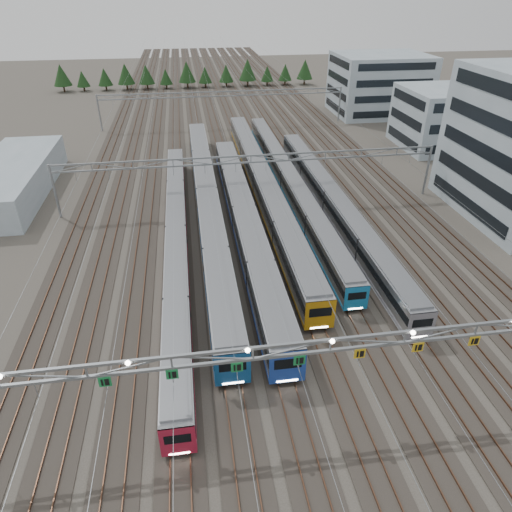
{
  "coord_description": "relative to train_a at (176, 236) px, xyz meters",
  "views": [
    {
      "loc": [
        -8.96,
        -23.36,
        29.56
      ],
      "look_at": [
        -2.44,
        19.14,
        3.5
      ],
      "focal_mm": 32.0,
      "sensor_mm": 36.0,
      "label": 1
    }
  ],
  "objects": [
    {
      "name": "gantry_mid",
      "position": [
        11.25,
        12.0,
        4.47
      ],
      "size": [
        56.36,
        0.36,
        8.0
      ],
      "color": "gray",
      "rests_on": "ground"
    },
    {
      "name": "treeline",
      "position": [
        4.05,
        102.79,
        2.31
      ],
      "size": [
        81.2,
        5.6,
        7.02
      ],
      "color": "#332114",
      "rests_on": "ground"
    },
    {
      "name": "gantry_far",
      "position": [
        11.25,
        57.0,
        4.47
      ],
      "size": [
        56.36,
        0.36,
        8.0
      ],
      "color": "gray",
      "rests_on": "ground"
    },
    {
      "name": "west_shed",
      "position": [
        -25.57,
        22.04,
        0.56
      ],
      "size": [
        10.0,
        30.0,
        4.96
      ],
      "primitive_type": "cube",
      "color": "#91A4AD",
      "rests_on": "ground"
    },
    {
      "name": "ground",
      "position": [
        11.25,
        -28.0,
        -1.92
      ],
      "size": [
        400.0,
        400.0,
        0.0
      ],
      "primitive_type": "plane",
      "color": "#47423A",
      "rests_on": "ground"
    },
    {
      "name": "train_b",
      "position": [
        4.5,
        10.0,
        0.33
      ],
      "size": [
        3.07,
        68.92,
        4.0
      ],
      "color": "black",
      "rests_on": "ground"
    },
    {
      "name": "train_a",
      "position": [
        0.0,
        0.0,
        0.0
      ],
      "size": [
        2.57,
        60.77,
        3.34
      ],
      "color": "black",
      "rests_on": "ground"
    },
    {
      "name": "depot_bldg_north",
      "position": [
        51.26,
        63.15,
        5.17
      ],
      "size": [
        22.0,
        18.0,
        14.17
      ],
      "primitive_type": "cube",
      "color": "#91A4AD",
      "rests_on": "ground"
    },
    {
      "name": "train_e",
      "position": [
        18.0,
        16.47,
        0.02
      ],
      "size": [
        2.6,
        65.41,
        3.37
      ],
      "color": "black",
      "rests_on": "ground"
    },
    {
      "name": "gantry_near",
      "position": [
        11.2,
        -28.12,
        5.17
      ],
      "size": [
        56.36,
        0.61,
        8.08
      ],
      "color": "gray",
      "rests_on": "ground"
    },
    {
      "name": "train_f",
      "position": [
        22.5,
        7.07,
        0.09
      ],
      "size": [
        2.71,
        56.79,
        3.52
      ],
      "color": "black",
      "rests_on": "ground"
    },
    {
      "name": "train_c",
      "position": [
        9.0,
        3.0,
        0.38
      ],
      "size": [
        3.13,
        55.81,
        4.09
      ],
      "color": "black",
      "rests_on": "ground"
    },
    {
      "name": "track_bed",
      "position": [
        11.25,
        72.0,
        -0.43
      ],
      "size": [
        54.0,
        260.0,
        5.42
      ],
      "color": "#2D2823",
      "rests_on": "ground"
    },
    {
      "name": "train_d",
      "position": [
        13.5,
        15.03,
        0.29
      ],
      "size": [
        3.0,
        67.35,
        3.92
      ],
      "color": "black",
      "rests_on": "ground"
    },
    {
      "name": "depot_bldg_mid",
      "position": [
        52.6,
        34.65,
        3.84
      ],
      "size": [
        14.0,
        16.0,
        11.51
      ],
      "primitive_type": "cube",
      "color": "#91A4AD",
      "rests_on": "ground"
    }
  ]
}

